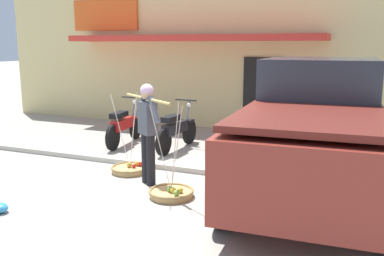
% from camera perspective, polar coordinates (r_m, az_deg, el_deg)
% --- Properties ---
extents(ground_plane, '(90.00, 90.00, 0.00)m').
position_cam_1_polar(ground_plane, '(7.37, -4.27, -7.13)').
color(ground_plane, '#9E998C').
extents(sidewalk_curb, '(20.00, 0.24, 0.10)m').
position_cam_1_polar(sidewalk_curb, '(7.96, -1.99, -5.35)').
color(sidewalk_curb, '#BAB4A5').
rests_on(sidewalk_curb, ground).
extents(fruit_vendor, '(1.28, 0.91, 1.70)m').
position_cam_1_polar(fruit_vendor, '(7.00, -6.02, 0.11)').
color(fruit_vendor, black).
rests_on(fruit_vendor, ground).
extents(fruit_basket_left_side, '(0.71, 0.71, 1.45)m').
position_cam_1_polar(fruit_basket_left_side, '(6.59, -2.82, -8.72)').
color(fruit_basket_left_side, tan).
rests_on(fruit_basket_left_side, ground).
extents(fruit_basket_right_side, '(0.71, 0.71, 1.45)m').
position_cam_1_polar(fruit_basket_right_side, '(7.89, -8.36, -5.43)').
color(fruit_basket_right_side, tan).
rests_on(fruit_basket_right_side, ground).
extents(motorcycle_nearest_shop, '(0.54, 1.82, 1.09)m').
position_cam_1_polar(motorcycle_nearest_shop, '(10.00, -9.20, 0.31)').
color(motorcycle_nearest_shop, black).
rests_on(motorcycle_nearest_shop, ground).
extents(motorcycle_second_in_row, '(0.54, 1.82, 1.09)m').
position_cam_1_polar(motorcycle_second_in_row, '(9.38, -2.13, -0.26)').
color(motorcycle_second_in_row, black).
rests_on(motorcycle_second_in_row, ground).
extents(parked_truck, '(2.33, 4.79, 2.10)m').
position_cam_1_polar(parked_truck, '(6.68, 16.30, -0.34)').
color(parked_truck, maroon).
rests_on(parked_truck, ground).
extents(storefront_building, '(13.00, 6.00, 4.20)m').
position_cam_1_polar(storefront_building, '(14.29, 4.36, 10.30)').
color(storefront_building, '#DBC684').
rests_on(storefront_building, ground).
extents(wooden_crate, '(0.44, 0.36, 0.32)m').
position_cam_1_polar(wooden_crate, '(9.33, 11.45, -2.39)').
color(wooden_crate, olive).
rests_on(wooden_crate, ground).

